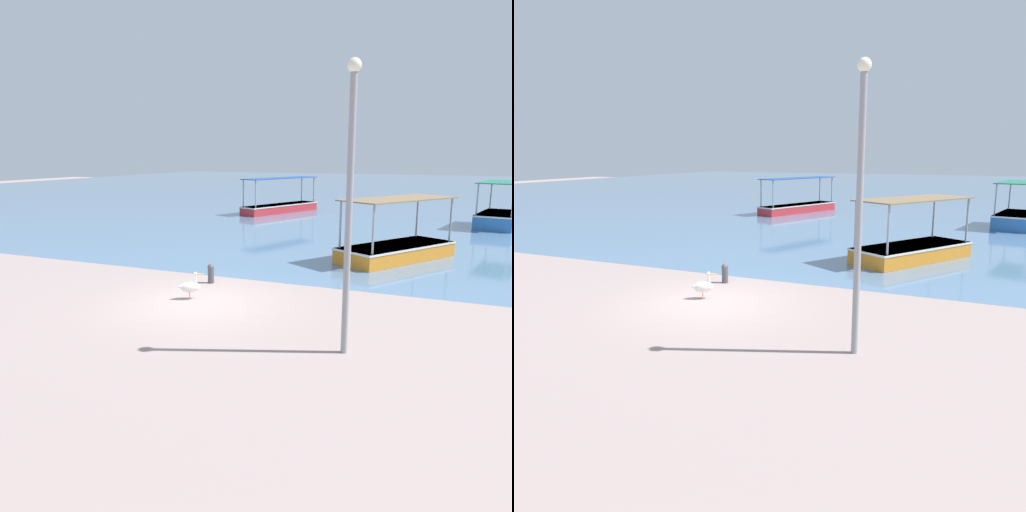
# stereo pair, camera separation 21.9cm
# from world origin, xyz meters

# --- Properties ---
(ground) EXTENTS (120.00, 120.00, 0.00)m
(ground) POSITION_xyz_m (0.00, 0.00, 0.00)
(ground) COLOR gray
(harbor_water) EXTENTS (110.00, 90.00, 0.00)m
(harbor_water) POSITION_xyz_m (0.00, 48.00, 0.00)
(harbor_water) COLOR #55789D
(harbor_water) RESTS_ON ground
(fishing_boat_near_right) EXTENTS (3.84, 6.80, 2.47)m
(fishing_boat_near_right) POSITION_xyz_m (-5.63, 21.82, 0.49)
(fishing_boat_near_right) COLOR red
(fishing_boat_near_right) RESTS_ON harbor_water
(fishing_boat_near_left) EXTENTS (2.92, 4.92, 2.59)m
(fishing_boat_near_left) POSITION_xyz_m (8.52, 19.88, 0.57)
(fishing_boat_near_left) COLOR #2E6CB6
(fishing_boat_near_left) RESTS_ON harbor_water
(fishing_boat_far_left) EXTENTS (4.33, 5.41, 2.44)m
(fishing_boat_far_left) POSITION_xyz_m (4.31, 8.24, 0.49)
(fishing_boat_far_left) COLOR orange
(fishing_boat_far_left) RESTS_ON harbor_water
(pelican) EXTENTS (0.73, 0.54, 0.80)m
(pelican) POSITION_xyz_m (-0.41, 0.26, 0.38)
(pelican) COLOR #E0997A
(pelican) RESTS_ON ground
(lamp_post) EXTENTS (0.28, 0.28, 5.93)m
(lamp_post) POSITION_xyz_m (4.62, -1.93, 3.33)
(lamp_post) COLOR gray
(lamp_post) RESTS_ON ground
(mooring_bollard) EXTENTS (0.21, 0.21, 0.64)m
(mooring_bollard) POSITION_xyz_m (-0.73, 2.12, 0.34)
(mooring_bollard) COLOR #47474C
(mooring_bollard) RESTS_ON ground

